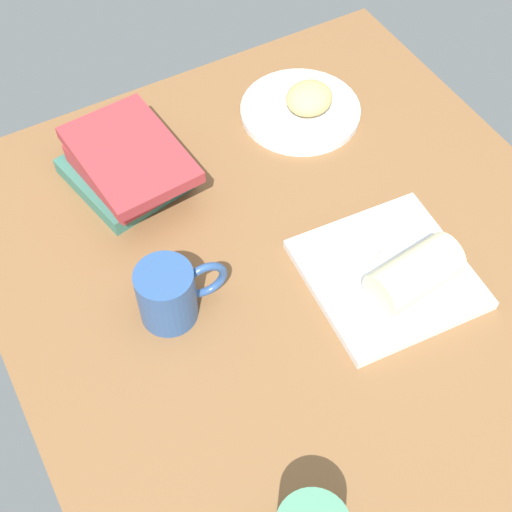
{
  "coord_description": "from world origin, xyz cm",
  "views": [
    {
      "loc": [
        46.49,
        -37.11,
        93.8
      ],
      "look_at": [
        -8.71,
        -6.4,
        7.0
      ],
      "focal_mm": 50.51,
      "sensor_mm": 36.0,
      "label": 1
    }
  ],
  "objects_px": {
    "square_plate": "(387,274)",
    "scone_pastry": "(309,98)",
    "book_stack": "(127,165)",
    "sauce_cup": "(362,246)",
    "second_mug": "(169,293)",
    "breakfast_wrap": "(415,274)",
    "round_plate": "(300,111)"
  },
  "relations": [
    {
      "from": "square_plate",
      "to": "scone_pastry",
      "type": "bearing_deg",
      "value": 167.11
    },
    {
      "from": "second_mug",
      "to": "scone_pastry",
      "type": "bearing_deg",
      "value": 123.63
    },
    {
      "from": "scone_pastry",
      "to": "book_stack",
      "type": "height_order",
      "value": "book_stack"
    },
    {
      "from": "breakfast_wrap",
      "to": "second_mug",
      "type": "height_order",
      "value": "second_mug"
    },
    {
      "from": "round_plate",
      "to": "breakfast_wrap",
      "type": "relative_size",
      "value": 1.58
    },
    {
      "from": "breakfast_wrap",
      "to": "second_mug",
      "type": "distance_m",
      "value": 0.35
    },
    {
      "from": "breakfast_wrap",
      "to": "scone_pastry",
      "type": "bearing_deg",
      "value": -16.11
    },
    {
      "from": "square_plate",
      "to": "round_plate",
      "type": "bearing_deg",
      "value": 169.15
    },
    {
      "from": "round_plate",
      "to": "book_stack",
      "type": "distance_m",
      "value": 0.34
    },
    {
      "from": "sauce_cup",
      "to": "breakfast_wrap",
      "type": "xyz_separation_m",
      "value": [
        0.09,
        0.03,
        0.02
      ]
    },
    {
      "from": "scone_pastry",
      "to": "breakfast_wrap",
      "type": "relative_size",
      "value": 0.64
    },
    {
      "from": "square_plate",
      "to": "book_stack",
      "type": "distance_m",
      "value": 0.45
    },
    {
      "from": "sauce_cup",
      "to": "second_mug",
      "type": "bearing_deg",
      "value": -99.74
    },
    {
      "from": "round_plate",
      "to": "scone_pastry",
      "type": "distance_m",
      "value": 0.03
    },
    {
      "from": "scone_pastry",
      "to": "book_stack",
      "type": "relative_size",
      "value": 0.36
    },
    {
      "from": "square_plate",
      "to": "breakfast_wrap",
      "type": "xyz_separation_m",
      "value": [
        0.04,
        0.01,
        0.04
      ]
    },
    {
      "from": "scone_pastry",
      "to": "breakfast_wrap",
      "type": "xyz_separation_m",
      "value": [
        0.4,
        -0.07,
        0.01
      ]
    },
    {
      "from": "sauce_cup",
      "to": "book_stack",
      "type": "distance_m",
      "value": 0.4
    },
    {
      "from": "breakfast_wrap",
      "to": "square_plate",
      "type": "bearing_deg",
      "value": 9.81
    },
    {
      "from": "round_plate",
      "to": "scone_pastry",
      "type": "relative_size",
      "value": 2.49
    },
    {
      "from": "book_stack",
      "to": "scone_pastry",
      "type": "bearing_deg",
      "value": 89.59
    },
    {
      "from": "sauce_cup",
      "to": "book_stack",
      "type": "xyz_separation_m",
      "value": [
        -0.31,
        -0.25,
        0.01
      ]
    },
    {
      "from": "square_plate",
      "to": "sauce_cup",
      "type": "xyz_separation_m",
      "value": [
        -0.05,
        -0.01,
        0.02
      ]
    },
    {
      "from": "scone_pastry",
      "to": "second_mug",
      "type": "bearing_deg",
      "value": -56.37
    },
    {
      "from": "square_plate",
      "to": "sauce_cup",
      "type": "distance_m",
      "value": 0.06
    },
    {
      "from": "breakfast_wrap",
      "to": "second_mug",
      "type": "bearing_deg",
      "value": 60.1
    },
    {
      "from": "round_plate",
      "to": "second_mug",
      "type": "xyz_separation_m",
      "value": [
        0.27,
        -0.38,
        0.04
      ]
    },
    {
      "from": "scone_pastry",
      "to": "book_stack",
      "type": "bearing_deg",
      "value": -90.41
    },
    {
      "from": "scone_pastry",
      "to": "square_plate",
      "type": "distance_m",
      "value": 0.37
    },
    {
      "from": "square_plate",
      "to": "second_mug",
      "type": "height_order",
      "value": "second_mug"
    },
    {
      "from": "square_plate",
      "to": "second_mug",
      "type": "distance_m",
      "value": 0.33
    },
    {
      "from": "scone_pastry",
      "to": "square_plate",
      "type": "relative_size",
      "value": 0.37
    }
  ]
}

